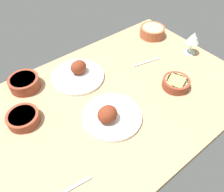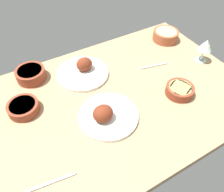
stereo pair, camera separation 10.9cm
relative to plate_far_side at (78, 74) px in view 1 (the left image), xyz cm
name	(u,v)px [view 1 (the left image)]	position (x,y,z in cm)	size (l,w,h in cm)	color
dining_table	(112,101)	(-4.43, 24.02, -4.01)	(140.00, 90.00, 4.00)	tan
plate_far_side	(78,74)	(0.00, 0.00, 0.00)	(28.27, 28.27, 8.99)	white
plate_center_main	(111,115)	(3.54, 33.15, 0.22)	(27.51, 27.51, 9.08)	white
bowl_potatoes	(152,31)	(-60.00, -3.82, 1.39)	(15.89, 15.89, 6.28)	#A35133
bowl_pasta	(176,83)	(-35.53, 37.69, 0.57)	(13.77, 13.77, 4.70)	brown
bowl_sauce	(24,83)	(25.70, -10.12, 1.25)	(15.41, 15.41, 6.02)	brown
bowl_onions	(23,118)	(35.20, 10.16, 0.51)	(14.48, 14.48, 4.58)	brown
wine_glass	(193,39)	(-64.65, 23.52, 7.92)	(7.60, 7.60, 14.00)	silver
fork_loose	(68,190)	(35.75, 49.16, -1.61)	(18.69, 0.90, 0.80)	silver
spoon_loose	(146,62)	(-37.52, 14.39, -1.61)	(16.80, 0.90, 0.80)	silver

